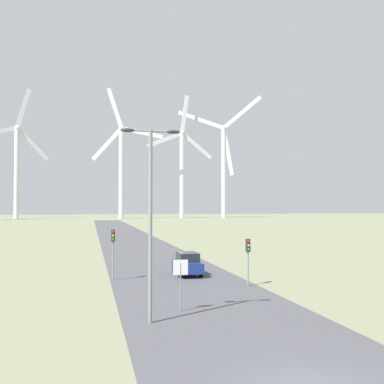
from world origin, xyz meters
name	(u,v)px	position (x,y,z in m)	size (l,w,h in m)	color
road_surface	(139,248)	(0.00, 48.00, 0.00)	(10.00, 240.00, 0.01)	#47474C
streetlamp	(150,200)	(-3.66, 8.96, 5.84)	(2.90, 0.32, 9.26)	gray
stop_sign_near	(180,275)	(-1.79, 10.98, 1.89)	(0.81, 0.07, 2.71)	gray
traffic_light_post_near_left	(113,243)	(-4.79, 21.68, 2.79)	(0.28, 0.34, 3.80)	gray
traffic_light_post_near_right	(248,251)	(4.28, 17.28, 2.40)	(0.28, 0.34, 3.26)	gray
car_approaching	(187,264)	(1.18, 22.97, 0.91)	(1.88, 4.10, 1.83)	navy
wind_turbine_left	(17,162)	(-38.82, 201.12, 25.59)	(31.60, 9.68, 59.47)	silver
wind_turbine_center	(121,162)	(7.03, 190.23, 25.48)	(31.60, 6.34, 58.93)	silver
wind_turbine_right	(182,165)	(35.61, 194.00, 25.06)	(32.12, 3.87, 58.26)	silver
wind_turbine_far_right	(224,161)	(56.02, 193.93, 27.52)	(38.94, 12.06, 58.83)	silver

